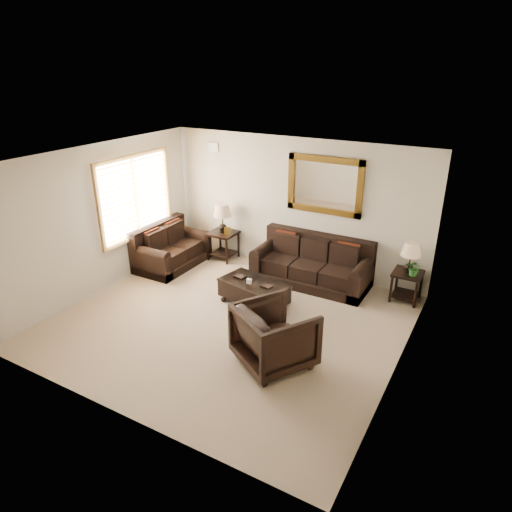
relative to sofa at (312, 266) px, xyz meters
The scene contains 11 objects.
room 2.38m from the sofa, 106.92° to the right, with size 5.51×5.01×2.71m.
window 3.73m from the sofa, 160.79° to the right, with size 0.07×1.96×1.66m.
mirror 1.57m from the sofa, 90.00° to the left, with size 1.50×0.06×1.10m.
air_vent 3.26m from the sofa, behind, with size 0.25×0.02×0.18m, color #999999.
sofa is the anchor object (origin of this frame).
loveseat 3.03m from the sofa, 166.31° to the right, with size 0.94×1.58×0.89m.
end_table_left 2.20m from the sofa, behind, with size 0.56×0.56×1.24m.
end_table_right 1.82m from the sofa, ahead, with size 0.51×0.51×1.12m.
coffee_table 1.42m from the sofa, 113.56° to the right, with size 1.32×0.88×0.52m.
armchair 2.75m from the sofa, 78.17° to the right, with size 0.97×0.91×1.00m, color black.
potted_plant 1.92m from the sofa, ahead, with size 0.26×0.29×0.23m, color #21551D.
Camera 1 is at (3.64, -5.52, 4.03)m, focal length 32.00 mm.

